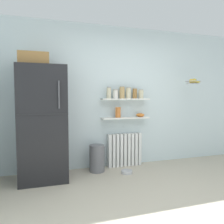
{
  "coord_description": "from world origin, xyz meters",
  "views": [
    {
      "loc": [
        -1.34,
        -1.95,
        1.31
      ],
      "look_at": [
        -0.21,
        1.6,
        1.05
      ],
      "focal_mm": 35.6,
      "sensor_mm": 36.0,
      "label": 1
    }
  ],
  "objects_px": {
    "shelf_bowl": "(140,115)",
    "pet_food_bowl": "(127,172)",
    "storage_jar_5": "(141,94)",
    "vase": "(118,112)",
    "storage_jar_4": "(135,93)",
    "hanging_fruit_basket": "(193,81)",
    "refrigerator": "(42,121)",
    "storage_jar_1": "(115,94)",
    "storage_jar_0": "(109,93)",
    "trash_bin": "(97,158)",
    "storage_jar_2": "(122,92)",
    "storage_jar_3": "(129,93)",
    "radiator": "(124,150)"
  },
  "relations": [
    {
      "from": "refrigerator",
      "to": "storage_jar_0",
      "type": "bearing_deg",
      "value": 10.71
    },
    {
      "from": "storage_jar_4",
      "to": "hanging_fruit_basket",
      "type": "relative_size",
      "value": 0.67
    },
    {
      "from": "refrigerator",
      "to": "trash_bin",
      "type": "bearing_deg",
      "value": 5.82
    },
    {
      "from": "refrigerator",
      "to": "vase",
      "type": "height_order",
      "value": "refrigerator"
    },
    {
      "from": "shelf_bowl",
      "to": "pet_food_bowl",
      "type": "distance_m",
      "value": 1.09
    },
    {
      "from": "storage_jar_1",
      "to": "storage_jar_3",
      "type": "relative_size",
      "value": 0.8
    },
    {
      "from": "storage_jar_2",
      "to": "shelf_bowl",
      "type": "xyz_separation_m",
      "value": [
        0.37,
        0.0,
        -0.43
      ]
    },
    {
      "from": "vase",
      "to": "hanging_fruit_basket",
      "type": "distance_m",
      "value": 1.56
    },
    {
      "from": "storage_jar_2",
      "to": "hanging_fruit_basket",
      "type": "xyz_separation_m",
      "value": [
        1.34,
        -0.27,
        0.21
      ]
    },
    {
      "from": "vase",
      "to": "pet_food_bowl",
      "type": "relative_size",
      "value": 1.0
    },
    {
      "from": "refrigerator",
      "to": "hanging_fruit_basket",
      "type": "distance_m",
      "value": 2.83
    },
    {
      "from": "storage_jar_2",
      "to": "shelf_bowl",
      "type": "height_order",
      "value": "storage_jar_2"
    },
    {
      "from": "storage_jar_2",
      "to": "trash_bin",
      "type": "distance_m",
      "value": 1.27
    },
    {
      "from": "radiator",
      "to": "shelf_bowl",
      "type": "height_order",
      "value": "shelf_bowl"
    },
    {
      "from": "trash_bin",
      "to": "pet_food_bowl",
      "type": "bearing_deg",
      "value": -28.56
    },
    {
      "from": "storage_jar_4",
      "to": "storage_jar_5",
      "type": "distance_m",
      "value": 0.13
    },
    {
      "from": "storage_jar_1",
      "to": "storage_jar_2",
      "type": "bearing_deg",
      "value": -0.0
    },
    {
      "from": "storage_jar_1",
      "to": "vase",
      "type": "bearing_deg",
      "value": 0.0
    },
    {
      "from": "refrigerator",
      "to": "vase",
      "type": "distance_m",
      "value": 1.35
    },
    {
      "from": "storage_jar_4",
      "to": "radiator",
      "type": "bearing_deg",
      "value": 171.07
    },
    {
      "from": "storage_jar_2",
      "to": "storage_jar_3",
      "type": "relative_size",
      "value": 1.09
    },
    {
      "from": "refrigerator",
      "to": "trash_bin",
      "type": "xyz_separation_m",
      "value": [
        0.9,
        0.09,
        -0.7
      ]
    },
    {
      "from": "hanging_fruit_basket",
      "to": "storage_jar_3",
      "type": "bearing_deg",
      "value": 167.59
    },
    {
      "from": "storage_jar_1",
      "to": "vase",
      "type": "height_order",
      "value": "storage_jar_1"
    },
    {
      "from": "refrigerator",
      "to": "storage_jar_5",
      "type": "distance_m",
      "value": 1.85
    },
    {
      "from": "storage_jar_0",
      "to": "trash_bin",
      "type": "height_order",
      "value": "storage_jar_0"
    },
    {
      "from": "storage_jar_0",
      "to": "storage_jar_2",
      "type": "height_order",
      "value": "storage_jar_2"
    },
    {
      "from": "pet_food_bowl",
      "to": "vase",
      "type": "bearing_deg",
      "value": 94.82
    },
    {
      "from": "hanging_fruit_basket",
      "to": "storage_jar_0",
      "type": "bearing_deg",
      "value": 170.5
    },
    {
      "from": "trash_bin",
      "to": "storage_jar_4",
      "type": "bearing_deg",
      "value": 9.41
    },
    {
      "from": "refrigerator",
      "to": "shelf_bowl",
      "type": "bearing_deg",
      "value": 7.0
    },
    {
      "from": "storage_jar_0",
      "to": "storage_jar_2",
      "type": "relative_size",
      "value": 0.92
    },
    {
      "from": "storage_jar_3",
      "to": "pet_food_bowl",
      "type": "height_order",
      "value": "storage_jar_3"
    },
    {
      "from": "shelf_bowl",
      "to": "trash_bin",
      "type": "distance_m",
      "value": 1.15
    },
    {
      "from": "storage_jar_1",
      "to": "storage_jar_3",
      "type": "xyz_separation_m",
      "value": [
        0.25,
        -0.0,
        0.02
      ]
    },
    {
      "from": "storage_jar_5",
      "to": "vase",
      "type": "distance_m",
      "value": 0.57
    },
    {
      "from": "storage_jar_1",
      "to": "storage_jar_5",
      "type": "height_order",
      "value": "storage_jar_5"
    },
    {
      "from": "shelf_bowl",
      "to": "pet_food_bowl",
      "type": "height_order",
      "value": "shelf_bowl"
    },
    {
      "from": "storage_jar_5",
      "to": "shelf_bowl",
      "type": "xyz_separation_m",
      "value": [
        -0.01,
        0.0,
        -0.4
      ]
    },
    {
      "from": "storage_jar_3",
      "to": "storage_jar_0",
      "type": "bearing_deg",
      "value": 180.0
    },
    {
      "from": "storage_jar_3",
      "to": "storage_jar_5",
      "type": "xyz_separation_m",
      "value": [
        0.25,
        0.0,
        -0.02
      ]
    },
    {
      "from": "storage_jar_1",
      "to": "trash_bin",
      "type": "height_order",
      "value": "storage_jar_1"
    },
    {
      "from": "storage_jar_1",
      "to": "storage_jar_5",
      "type": "xyz_separation_m",
      "value": [
        0.51,
        0.0,
        0.0
      ]
    },
    {
      "from": "refrigerator",
      "to": "trash_bin",
      "type": "relative_size",
      "value": 4.2
    },
    {
      "from": "storage_jar_1",
      "to": "storage_jar_4",
      "type": "relative_size",
      "value": 0.84
    },
    {
      "from": "storage_jar_4",
      "to": "pet_food_bowl",
      "type": "relative_size",
      "value": 1.03
    },
    {
      "from": "pet_food_bowl",
      "to": "storage_jar_2",
      "type": "bearing_deg",
      "value": 82.65
    },
    {
      "from": "storage_jar_0",
      "to": "storage_jar_4",
      "type": "distance_m",
      "value": 0.51
    },
    {
      "from": "storage_jar_0",
      "to": "vase",
      "type": "distance_m",
      "value": 0.4
    },
    {
      "from": "pet_food_bowl",
      "to": "shelf_bowl",
      "type": "bearing_deg",
      "value": 42.06
    }
  ]
}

